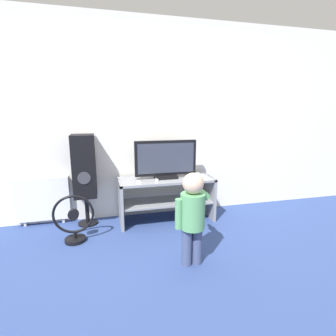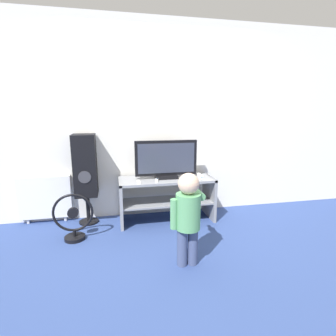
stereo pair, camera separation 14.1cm
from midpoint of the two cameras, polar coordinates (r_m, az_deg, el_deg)
ground_plane at (r=3.37m, az=-0.61°, el=-12.73°), size 16.00×16.00×0.00m
wall_back at (r=3.61m, az=-2.79°, el=10.24°), size 10.00×0.06×2.60m
tv_stand at (r=3.46m, az=-1.57°, el=-5.41°), size 1.23×0.48×0.57m
television at (r=3.37m, az=-1.69°, el=1.78°), size 0.80×0.20×0.49m
game_console at (r=3.50m, az=5.54°, el=-1.59°), size 0.05×0.18×0.04m
remote_primary at (r=3.21m, az=-7.58°, el=-3.08°), size 0.04×0.13×0.03m
remote_secondary at (r=3.28m, az=-3.65°, el=-2.66°), size 0.06×0.13×0.03m
child at (r=2.44m, az=3.67°, el=-9.43°), size 0.34×0.50×0.89m
speaker_tower at (r=3.42m, az=-18.90°, el=0.03°), size 0.27×0.31×1.15m
floor_fan at (r=3.14m, az=-21.04°, el=-10.73°), size 0.44×0.23×0.54m
radiator at (r=3.72m, az=-26.65°, el=-6.08°), size 0.65×0.08×0.62m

